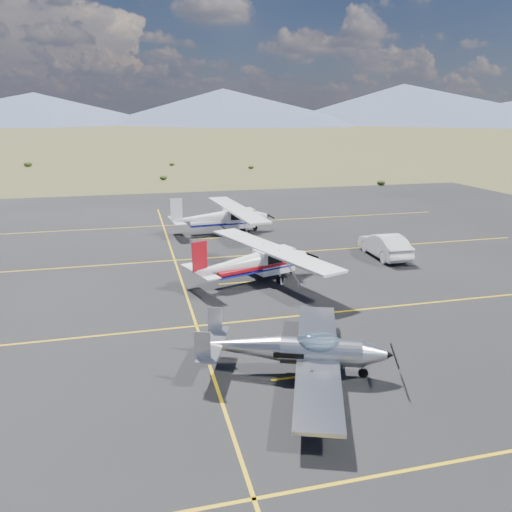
{
  "coord_description": "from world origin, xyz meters",
  "views": [
    {
      "loc": [
        -8.48,
        -19.1,
        9.35
      ],
      "look_at": [
        -1.86,
        7.28,
        1.6
      ],
      "focal_mm": 35.0,
      "sensor_mm": 36.0,
      "label": 1
    }
  ],
  "objects_px": {
    "aircraft_plain": "(222,217)",
    "sedan": "(385,245)",
    "aircraft_low_wing": "(299,350)",
    "aircraft_cessna": "(255,261)"
  },
  "relations": [
    {
      "from": "aircraft_cessna",
      "to": "sedan",
      "type": "relative_size",
      "value": 2.27
    },
    {
      "from": "aircraft_low_wing",
      "to": "aircraft_plain",
      "type": "xyz_separation_m",
      "value": [
        1.41,
        23.32,
        0.36
      ]
    },
    {
      "from": "aircraft_plain",
      "to": "sedan",
      "type": "bearing_deg",
      "value": -50.97
    },
    {
      "from": "aircraft_cessna",
      "to": "sedan",
      "type": "distance_m",
      "value": 10.22
    },
    {
      "from": "aircraft_low_wing",
      "to": "aircraft_cessna",
      "type": "xyz_separation_m",
      "value": [
        1.01,
        10.76,
        0.29
      ]
    },
    {
      "from": "aircraft_plain",
      "to": "sedan",
      "type": "distance_m",
      "value": 13.46
    },
    {
      "from": "aircraft_low_wing",
      "to": "aircraft_cessna",
      "type": "bearing_deg",
      "value": 105.07
    },
    {
      "from": "aircraft_plain",
      "to": "sedan",
      "type": "xyz_separation_m",
      "value": [
        9.38,
        -9.64,
        -0.53
      ]
    },
    {
      "from": "aircraft_cessna",
      "to": "aircraft_low_wing",
      "type": "bearing_deg",
      "value": -114.02
    },
    {
      "from": "aircraft_plain",
      "to": "sedan",
      "type": "relative_size",
      "value": 2.44
    }
  ]
}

